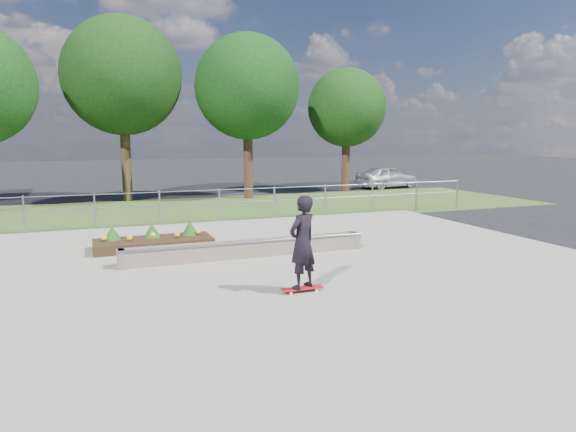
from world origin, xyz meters
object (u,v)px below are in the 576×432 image
Objects in this scene: grind_ledge at (247,249)px; skateboarder at (302,243)px; planter_bed at (153,241)px; parked_car at (387,177)px.

grind_ledge is 3.29× the size of skateboarder.
grind_ledge is 2.75m from planter_bed.
planter_bed is 18.90m from parked_car.
planter_bed is 5.48m from skateboarder.
planter_bed is 0.79× the size of parked_car.
grind_ledge is 1.58× the size of parked_car.
grind_ledge is 2.00× the size of planter_bed.
skateboarder is at bearing 133.51° from parked_car.
grind_ledge is 18.75m from parked_car.
skateboarder is 0.48× the size of parked_car.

